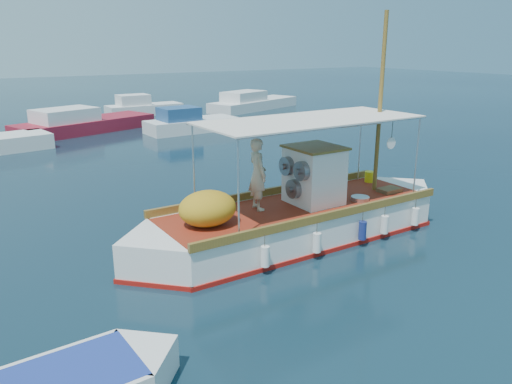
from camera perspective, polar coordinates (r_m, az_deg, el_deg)
ground at (r=14.44m, az=2.20°, el=-5.36°), size 160.00×160.00×0.00m
fishing_caique at (r=14.32m, az=4.62°, el=-3.10°), size 10.71×3.09×6.53m
bg_boat_n at (r=33.54m, az=-19.32°, el=7.28°), size 9.24×5.45×1.80m
bg_boat_ne at (r=32.17m, az=-7.65°, el=7.70°), size 5.89×2.46×1.80m
bg_boat_e at (r=42.98m, az=-0.47°, el=10.07°), size 9.44×5.55×1.80m
bg_boat_far_n at (r=40.74m, az=-12.88°, el=9.30°), size 5.85×2.09×1.80m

